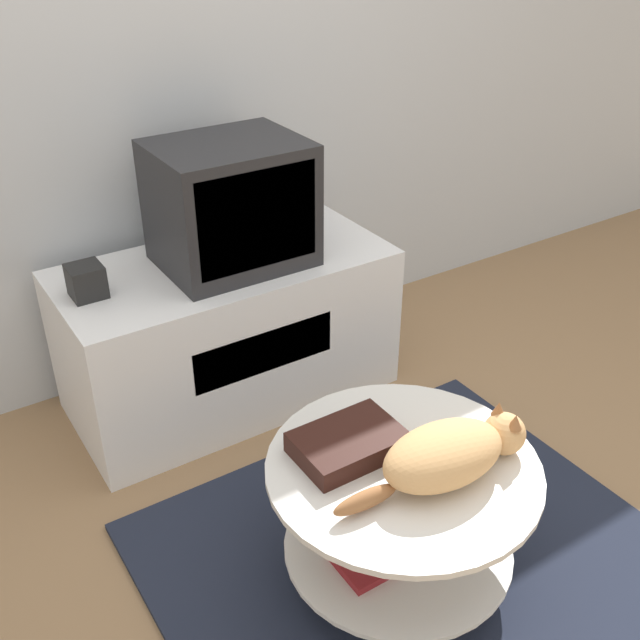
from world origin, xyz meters
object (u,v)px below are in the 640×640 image
tv (231,204)px  speaker (86,281)px  cat (450,453)px  dvd_box (348,443)px

tv → speaker: tv is taller
speaker → cat: size_ratio=0.19×
tv → cat: (0.01, -1.13, -0.27)m
dvd_box → cat: 0.26m
speaker → tv: bearing=-2.9°
speaker → cat: bearing=-66.0°
speaker → dvd_box: speaker is taller
tv → dvd_box: tv is taller
dvd_box → cat: size_ratio=0.49×
dvd_box → cat: cat is taller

